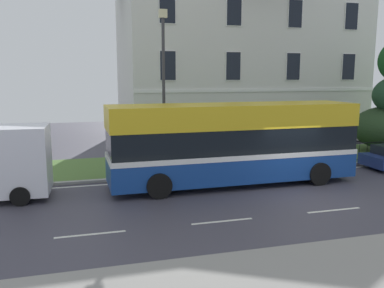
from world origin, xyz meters
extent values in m
cube|color=#413F4B|center=(0.00, 0.00, -0.03)|extent=(60.00, 56.00, 0.06)
cube|color=silver|center=(0.00, 3.65, 0.00)|extent=(54.00, 0.14, 0.01)
cube|color=silver|center=(-8.00, -1.80, 0.00)|extent=(2.00, 0.12, 0.01)
cube|color=silver|center=(-4.00, -1.80, 0.00)|extent=(2.00, 0.12, 0.01)
cube|color=silver|center=(0.00, -1.80, 0.00)|extent=(2.00, 0.12, 0.01)
cube|color=#9E9E99|center=(0.00, 4.12, 0.06)|extent=(57.00, 0.24, 0.12)
cube|color=#507436|center=(0.00, 6.60, 0.06)|extent=(57.00, 4.71, 0.12)
cube|color=silver|center=(2.95, 14.88, 5.29)|extent=(16.07, 9.25, 10.35)
cube|color=white|center=(2.95, 10.22, 3.61)|extent=(16.07, 0.06, 0.20)
cube|color=#2D333D|center=(2.95, 10.21, 1.22)|extent=(1.10, 0.06, 2.20)
cube|color=white|center=(-3.07, 10.21, 1.87)|extent=(1.00, 0.04, 1.74)
cube|color=black|center=(-3.07, 10.19, 1.87)|extent=(0.90, 0.03, 1.64)
cube|color=white|center=(0.94, 10.21, 1.87)|extent=(1.00, 0.04, 1.74)
cube|color=black|center=(0.94, 10.19, 1.87)|extent=(0.90, 0.03, 1.64)
cube|color=white|center=(4.96, 10.21, 1.87)|extent=(1.00, 0.04, 1.74)
cube|color=black|center=(4.96, 10.19, 1.87)|extent=(0.90, 0.03, 1.64)
cube|color=white|center=(8.98, 10.21, 1.87)|extent=(1.00, 0.04, 1.74)
cube|color=black|center=(8.98, 10.19, 1.87)|extent=(0.90, 0.03, 1.64)
cube|color=white|center=(-3.07, 10.21, 5.06)|extent=(1.00, 0.04, 1.74)
cube|color=black|center=(-3.07, 10.19, 5.06)|extent=(0.90, 0.03, 1.64)
cube|color=white|center=(0.94, 10.21, 5.06)|extent=(1.00, 0.04, 1.74)
cube|color=black|center=(0.94, 10.19, 5.06)|extent=(0.90, 0.03, 1.64)
cube|color=white|center=(4.96, 10.21, 5.06)|extent=(1.00, 0.04, 1.74)
cube|color=black|center=(4.96, 10.19, 5.06)|extent=(0.90, 0.03, 1.64)
cube|color=white|center=(8.98, 10.21, 5.06)|extent=(1.00, 0.04, 1.74)
cube|color=black|center=(8.98, 10.19, 5.06)|extent=(0.90, 0.03, 1.64)
cube|color=white|center=(-3.07, 10.21, 8.24)|extent=(1.00, 0.04, 1.74)
cube|color=black|center=(-3.07, 10.19, 8.24)|extent=(0.90, 0.03, 1.64)
cube|color=white|center=(0.94, 10.21, 8.24)|extent=(1.00, 0.04, 1.74)
cube|color=black|center=(0.94, 10.19, 8.24)|extent=(0.90, 0.03, 1.64)
cube|color=white|center=(4.96, 10.21, 8.24)|extent=(1.00, 0.04, 1.74)
cube|color=black|center=(4.96, 10.19, 8.24)|extent=(0.90, 0.03, 1.64)
cube|color=white|center=(8.98, 10.21, 8.24)|extent=(1.00, 0.04, 1.74)
cube|color=black|center=(8.98, 10.19, 8.24)|extent=(0.90, 0.03, 1.64)
cube|color=black|center=(2.95, 4.40, 1.07)|extent=(18.38, 0.04, 0.04)
cube|color=black|center=(2.95, 4.40, 0.20)|extent=(18.38, 0.04, 0.04)
cylinder|color=black|center=(-6.24, 4.40, 0.59)|extent=(0.02, 0.02, 0.95)
cylinder|color=black|center=(-5.78, 4.40, 0.59)|extent=(0.02, 0.02, 0.95)
cylinder|color=black|center=(-5.32, 4.40, 0.59)|extent=(0.02, 0.02, 0.95)
cylinder|color=black|center=(-4.86, 4.40, 0.59)|extent=(0.02, 0.02, 0.95)
cylinder|color=black|center=(-4.40, 4.40, 0.59)|extent=(0.02, 0.02, 0.95)
cylinder|color=black|center=(-3.94, 4.40, 0.59)|extent=(0.02, 0.02, 0.95)
cylinder|color=black|center=(-3.48, 4.40, 0.59)|extent=(0.02, 0.02, 0.95)
cylinder|color=black|center=(-3.02, 4.40, 0.59)|extent=(0.02, 0.02, 0.95)
cylinder|color=black|center=(-2.56, 4.40, 0.59)|extent=(0.02, 0.02, 0.95)
cylinder|color=black|center=(-2.10, 4.40, 0.59)|extent=(0.02, 0.02, 0.95)
cylinder|color=black|center=(-1.64, 4.40, 0.59)|extent=(0.02, 0.02, 0.95)
cylinder|color=black|center=(-1.18, 4.40, 0.59)|extent=(0.02, 0.02, 0.95)
cylinder|color=black|center=(-0.72, 4.40, 0.59)|extent=(0.02, 0.02, 0.95)
cylinder|color=black|center=(-0.27, 4.40, 0.59)|extent=(0.02, 0.02, 0.95)
cylinder|color=black|center=(0.19, 4.40, 0.59)|extent=(0.02, 0.02, 0.95)
cylinder|color=black|center=(0.65, 4.40, 0.59)|extent=(0.02, 0.02, 0.95)
cylinder|color=black|center=(1.11, 4.40, 0.59)|extent=(0.02, 0.02, 0.95)
cylinder|color=black|center=(1.57, 4.40, 0.59)|extent=(0.02, 0.02, 0.95)
cylinder|color=black|center=(2.03, 4.40, 0.59)|extent=(0.02, 0.02, 0.95)
cylinder|color=black|center=(2.49, 4.40, 0.59)|extent=(0.02, 0.02, 0.95)
cylinder|color=black|center=(2.95, 4.40, 0.59)|extent=(0.02, 0.02, 0.95)
cylinder|color=black|center=(3.41, 4.40, 0.59)|extent=(0.02, 0.02, 0.95)
cylinder|color=black|center=(3.87, 4.40, 0.59)|extent=(0.02, 0.02, 0.95)
cylinder|color=black|center=(4.33, 4.40, 0.59)|extent=(0.02, 0.02, 0.95)
cylinder|color=black|center=(4.79, 4.40, 0.59)|extent=(0.02, 0.02, 0.95)
cylinder|color=black|center=(5.25, 4.40, 0.59)|extent=(0.02, 0.02, 0.95)
cylinder|color=black|center=(5.71, 4.40, 0.59)|extent=(0.02, 0.02, 0.95)
cylinder|color=black|center=(6.17, 4.40, 0.59)|extent=(0.02, 0.02, 0.95)
cylinder|color=black|center=(6.63, 4.40, 0.59)|extent=(0.02, 0.02, 0.95)
cylinder|color=black|center=(7.09, 4.40, 0.59)|extent=(0.02, 0.02, 0.95)
cube|color=navy|center=(-2.06, 2.32, 0.82)|extent=(10.26, 2.52, 1.11)
cube|color=white|center=(-2.06, 2.32, 1.33)|extent=(10.28, 2.54, 0.20)
cube|color=black|center=(-2.06, 2.32, 1.90)|extent=(10.18, 2.48, 1.05)
cube|color=gold|center=(-2.06, 2.32, 2.89)|extent=(10.26, 2.52, 0.93)
cube|color=black|center=(3.08, 2.38, 1.84)|extent=(0.08, 2.02, 0.97)
cube|color=black|center=(3.08, 2.38, 2.84)|extent=(0.08, 1.73, 0.59)
cylinder|color=silver|center=(3.07, 3.15, 0.48)|extent=(0.04, 0.20, 0.20)
cylinder|color=silver|center=(3.09, 1.62, 0.48)|extent=(0.04, 0.20, 0.20)
cylinder|color=black|center=(1.30, 3.52, 0.48)|extent=(0.96, 0.31, 0.96)
cylinder|color=black|center=(1.33, 1.21, 0.48)|extent=(0.96, 0.31, 0.96)
cylinder|color=black|center=(-5.45, 3.43, 0.48)|extent=(0.96, 0.31, 0.96)
cylinder|color=black|center=(-5.42, 1.13, 0.48)|extent=(0.96, 0.31, 0.96)
cylinder|color=black|center=(-10.26, 1.59, 0.34)|extent=(0.69, 0.24, 0.68)
cylinder|color=black|center=(-10.18, 3.54, 0.34)|extent=(0.69, 0.24, 0.68)
cylinder|color=black|center=(5.97, 3.80, 0.30)|extent=(0.60, 0.19, 0.60)
cylinder|color=#333338|center=(-4.41, 5.01, 3.56)|extent=(0.14, 0.14, 6.87)
cube|color=beige|center=(-4.41, 5.01, 7.17)|extent=(0.36, 0.24, 0.36)
camera|label=1|loc=(-8.20, -13.35, 4.49)|focal=38.51mm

